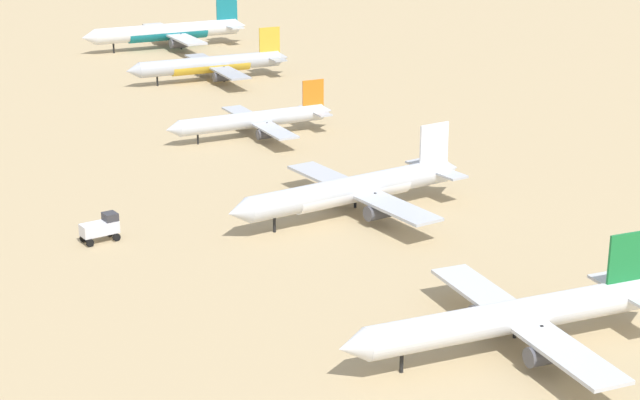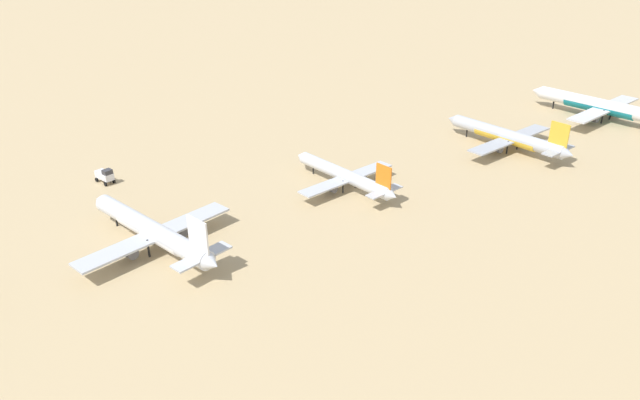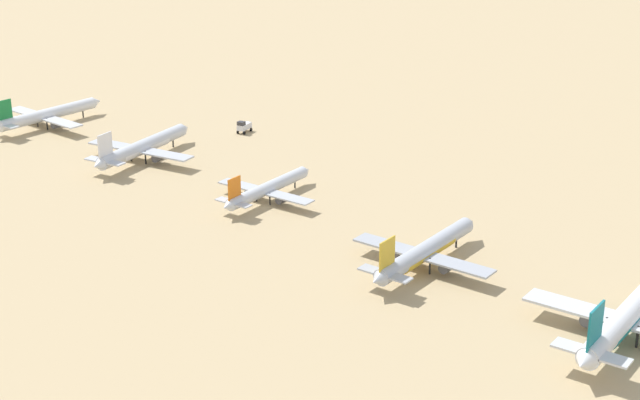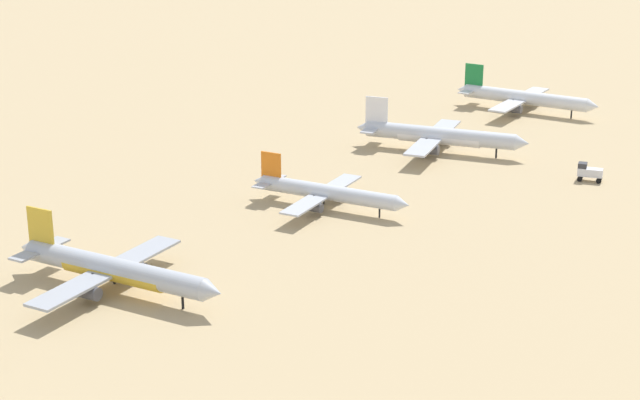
{
  "view_description": "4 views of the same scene",
  "coord_description": "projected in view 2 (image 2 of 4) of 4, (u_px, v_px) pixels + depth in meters",
  "views": [
    {
      "loc": [
        86.57,
        177.24,
        52.08
      ],
      "look_at": [
        15.71,
        49.95,
        3.48
      ],
      "focal_mm": 59.04,
      "sensor_mm": 36.0,
      "label": 1
    },
    {
      "loc": [
        -86.82,
        96.22,
        60.82
      ],
      "look_at": [
        -5.12,
        17.56,
        5.1
      ],
      "focal_mm": 33.21,
      "sensor_mm": 36.0,
      "label": 2
    },
    {
      "loc": [
        -184.56,
        -137.55,
        89.66
      ],
      "look_at": [
        -2.91,
        -18.17,
        6.35
      ],
      "focal_mm": 56.02,
      "sensor_mm": 36.0,
      "label": 3
    },
    {
      "loc": [
        84.13,
        -173.53,
        67.02
      ],
      "look_at": [
        6.83,
        -9.56,
        5.71
      ],
      "focal_mm": 58.02,
      "sensor_mm": 36.0,
      "label": 4
    }
  ],
  "objects": [
    {
      "name": "parked_jet_1",
      "position": [
        507.0,
        136.0,
        165.37
      ],
      "size": [
        40.53,
        32.94,
        11.69
      ],
      "color": "#B2B7C1",
      "rests_on": "ground"
    },
    {
      "name": "parked_jet_3",
      "position": [
        152.0,
        231.0,
        116.6
      ],
      "size": [
        41.54,
        33.78,
        11.97
      ],
      "color": "silver",
      "rests_on": "ground"
    },
    {
      "name": "parked_jet_2",
      "position": [
        345.0,
        176.0,
        142.39
      ],
      "size": [
        34.29,
        27.82,
        9.89
      ],
      "color": "silver",
      "rests_on": "ground"
    },
    {
      "name": "parked_jet_0",
      "position": [
        601.0,
        106.0,
        188.84
      ],
      "size": [
        47.22,
        38.32,
        13.63
      ],
      "color": "silver",
      "rests_on": "ground"
    },
    {
      "name": "ground_plane",
      "position": [
        358.0,
        190.0,
        142.85
      ],
      "size": [
        1800.0,
        1800.0,
        0.0
      ],
      "primitive_type": "plane",
      "color": "tan"
    },
    {
      "name": "service_truck",
      "position": [
        105.0,
        175.0,
        145.74
      ],
      "size": [
        5.4,
        3.14,
        3.9
      ],
      "color": "silver",
      "rests_on": "ground"
    }
  ]
}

